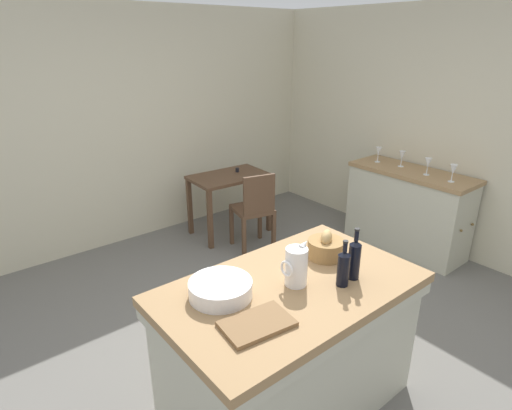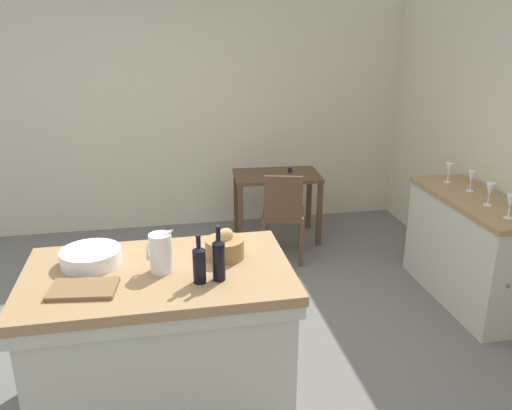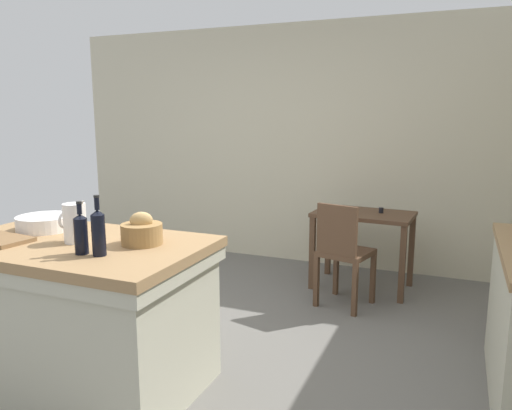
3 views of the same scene
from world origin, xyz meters
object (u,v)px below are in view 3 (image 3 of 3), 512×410
object	(u,v)px
wine_bottle_dark	(98,231)
bread_basket	(142,232)
island_table	(79,308)
cutting_board	(1,240)
writing_desk	(363,225)
pitcher	(75,222)
wine_bottle_amber	(81,233)
wash_bowl	(45,223)
wooden_chair	(343,251)

from	to	relation	value
wine_bottle_dark	bread_basket	bearing A→B (deg)	76.15
island_table	cutting_board	world-z (taller)	cutting_board
island_table	bread_basket	xyz separation A→B (m)	(0.41, 0.10, 0.49)
bread_basket	writing_desk	bearing A→B (deg)	69.28
pitcher	bread_basket	xyz separation A→B (m)	(0.38, 0.11, -0.05)
writing_desk	cutting_board	bearing A→B (deg)	-123.11
bread_basket	pitcher	bearing A→B (deg)	-163.46
writing_desk	cutting_board	size ratio (longest dim) A/B	2.66
bread_basket	wine_bottle_amber	world-z (taller)	wine_bottle_amber
wine_bottle_amber	writing_desk	bearing A→B (deg)	67.96
bread_basket	cutting_board	distance (m)	0.85
island_table	pitcher	bearing A→B (deg)	-30.03
pitcher	cutting_board	world-z (taller)	pitcher
pitcher	writing_desk	bearing A→B (deg)	62.52
pitcher	wash_bowl	world-z (taller)	pitcher
wash_bowl	bread_basket	xyz separation A→B (m)	(0.79, -0.06, 0.02)
pitcher	wine_bottle_dark	bearing A→B (deg)	-28.11
wooden_chair	island_table	bearing A→B (deg)	-123.38
bread_basket	cutting_board	xyz separation A→B (m)	(-0.80, -0.27, -0.06)
wine_bottle_dark	wooden_chair	bearing A→B (deg)	66.64
bread_basket	cutting_board	size ratio (longest dim) A/B	0.67
wooden_chair	pitcher	xyz separation A→B (m)	(-1.18, -1.84, 0.52)
island_table	wine_bottle_amber	size ratio (longest dim) A/B	5.43
island_table	cutting_board	size ratio (longest dim) A/B	4.41
wooden_chair	wine_bottle_amber	size ratio (longest dim) A/B	3.20
writing_desk	wine_bottle_amber	world-z (taller)	wine_bottle_amber
wine_bottle_dark	wine_bottle_amber	world-z (taller)	wine_bottle_dark
pitcher	wooden_chair	bearing A→B (deg)	57.30
wooden_chair	wine_bottle_dark	bearing A→B (deg)	-113.36
pitcher	wash_bowl	xyz separation A→B (m)	(-0.41, 0.17, -0.07)
wine_bottle_amber	wine_bottle_dark	bearing A→B (deg)	5.32
writing_desk	wine_bottle_amber	xyz separation A→B (m)	(-1.04, -2.57, 0.41)
wine_bottle_amber	cutting_board	bearing A→B (deg)	178.09
island_table	bread_basket	distance (m)	0.64
bread_basket	island_table	bearing A→B (deg)	-166.02
wooden_chair	bread_basket	bearing A→B (deg)	-114.80
writing_desk	wine_bottle_dark	world-z (taller)	wine_bottle_dark
island_table	wine_bottle_dark	xyz separation A→B (m)	(0.34, -0.18, 0.55)
cutting_board	wine_bottle_amber	world-z (taller)	wine_bottle_amber
writing_desk	wash_bowl	bearing A→B (deg)	-126.69
pitcher	wine_bottle_amber	world-z (taller)	wine_bottle_amber
cutting_board	wine_bottle_dark	bearing A→B (deg)	-0.83
wooden_chair	bread_basket	world-z (taller)	bread_basket
bread_basket	wine_bottle_amber	size ratio (longest dim) A/B	0.83
pitcher	wine_bottle_dark	xyz separation A→B (m)	(0.31, -0.17, 0.01)
writing_desk	pitcher	xyz separation A→B (m)	(-1.25, -2.40, 0.41)
writing_desk	wash_bowl	size ratio (longest dim) A/B	2.63
wash_bowl	cutting_board	size ratio (longest dim) A/B	1.01
island_table	wash_bowl	xyz separation A→B (m)	(-0.39, 0.16, 0.46)
cutting_board	wine_bottle_dark	size ratio (longest dim) A/B	1.08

